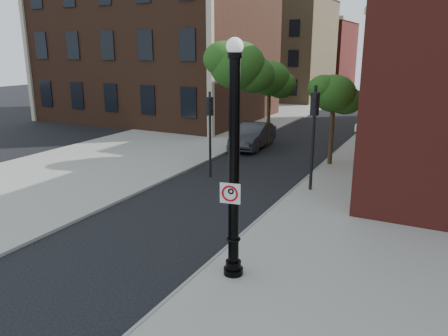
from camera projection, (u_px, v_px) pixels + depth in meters
The scene contains 16 objects.
ground at pixel (147, 256), 13.64m from camera, with size 120.00×120.00×0.00m, color black.
sidewalk_right at pixel (390, 192), 19.59m from camera, with size 8.00×60.00×0.12m, color gray.
sidewalk_left at pixel (194, 133), 33.03m from camera, with size 10.00×50.00×0.12m, color gray.
curb_edge at pixel (305, 180), 21.31m from camera, with size 0.10×60.00×0.14m, color gray.
victorian_building at pixel (159, 20), 38.92m from camera, with size 18.60×14.60×17.95m.
bg_building_tan_a at pixel (278, 51), 55.10m from camera, with size 12.00×12.00×12.00m, color olive.
bg_building_red at pixel (310, 57), 67.40m from camera, with size 12.00×12.00×10.00m, color maroon.
lamppost at pixel (234, 175), 11.57m from camera, with size 0.55×0.55×6.54m.
no_parking_sign at pixel (230, 193), 11.56m from camera, with size 0.56×0.14×0.57m.
parked_car at pixel (253, 136), 28.33m from camera, with size 1.68×4.82×1.59m, color #303035.
traffic_signal_left at pixel (210, 120), 21.26m from camera, with size 0.28×0.35×4.28m.
traffic_signal_right at pixel (314, 121), 18.88m from camera, with size 0.34×0.41×4.77m.
utility_pole at pixel (367, 135), 19.32m from camera, with size 0.10×0.10×5.17m, color #999999.
street_tree_a at pixel (239, 67), 24.26m from camera, with size 3.71×3.36×6.69m.
street_tree_b at pixel (270, 79), 27.71m from camera, with size 3.08×2.78×5.55m.
street_tree_c at pixel (335, 95), 23.13m from camera, with size 2.75×2.49×4.96m.
Camera 1 is at (7.79, -9.97, 6.28)m, focal length 35.00 mm.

